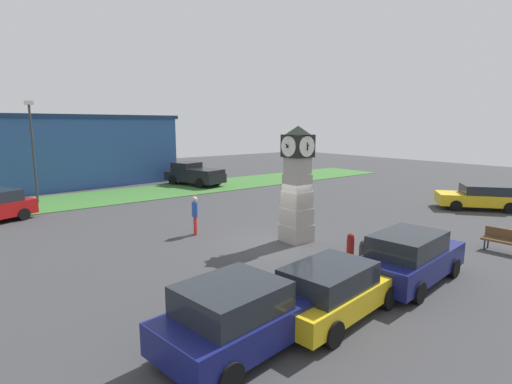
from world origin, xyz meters
TOP-DOWN VIEW (x-y plane):
  - ground_plane at (0.00, 0.00)m, footprint 82.89×82.89m
  - clock_tower at (0.81, -0.36)m, footprint 1.42×1.36m
  - bollard_near_tower at (-0.10, -4.57)m, footprint 0.31×0.31m
  - bollard_mid_row at (0.69, -3.38)m, footprint 0.28×0.28m
  - car_navy_sedan at (-6.09, -5.75)m, footprint 4.13×2.48m
  - car_near_tower at (-3.22, -5.98)m, footprint 4.48×2.29m
  - car_by_building at (0.45, -5.93)m, footprint 4.63×2.32m
  - car_far_lot at (13.89, -2.32)m, footprint 4.30×4.69m
  - pickup_truck at (5.20, 16.40)m, footprint 3.29×5.62m
  - bench at (6.23, -6.56)m, footprint 0.64×1.63m
  - pedestrian_crossing_lot at (-2.15, 3.19)m, footprint 0.43×0.47m
  - street_lamp_far_side at (-6.47, 15.81)m, footprint 0.50×0.24m
  - warehouse_blue_far at (-2.22, 23.49)m, footprint 15.77×9.21m
  - grass_verge_far at (-0.75, 15.20)m, footprint 49.73×6.02m

SIDE VIEW (x-z plane):
  - ground_plane at x=0.00m, z-range 0.00..0.00m
  - grass_verge_far at x=-0.75m, z-range 0.00..0.04m
  - bollard_mid_row at x=0.69m, z-range 0.01..1.03m
  - bench at x=6.23m, z-range 0.07..0.97m
  - bollard_near_tower at x=-0.10m, z-range 0.01..1.19m
  - car_near_tower at x=-3.22m, z-range 0.01..1.48m
  - car_far_lot at x=13.89m, z-range 0.02..1.48m
  - car_navy_sedan at x=-6.09m, z-range 0.00..1.63m
  - car_by_building at x=0.45m, z-range 0.00..1.66m
  - pickup_truck at x=5.20m, z-range 0.01..1.86m
  - pedestrian_crossing_lot at x=-2.15m, z-range 0.13..1.90m
  - clock_tower at x=0.81m, z-range -0.05..4.88m
  - warehouse_blue_far at x=-2.22m, z-range 0.01..5.73m
  - street_lamp_far_side at x=-6.47m, z-range 0.50..6.90m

